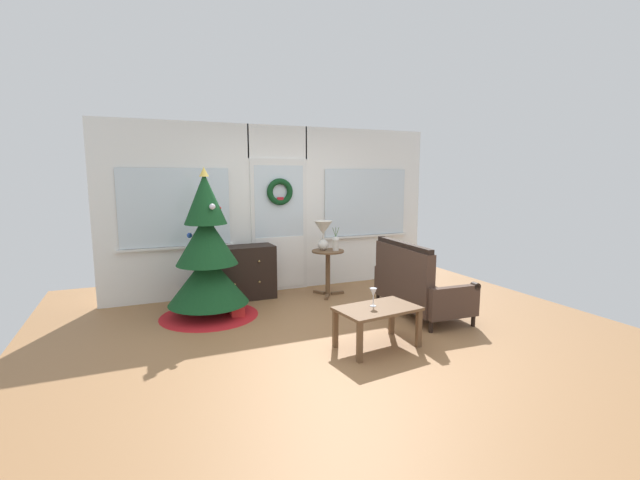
# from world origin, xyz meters

# --- Properties ---
(ground_plane) EXTENTS (6.76, 6.76, 0.00)m
(ground_plane) POSITION_xyz_m (0.00, 0.00, 0.00)
(ground_plane) COLOR #996B42
(back_wall_with_door) EXTENTS (5.20, 0.19, 2.55)m
(back_wall_with_door) POSITION_xyz_m (0.00, 2.08, 1.28)
(back_wall_with_door) COLOR white
(back_wall_with_door) RESTS_ON ground
(christmas_tree) EXTENTS (1.25, 1.25, 1.90)m
(christmas_tree) POSITION_xyz_m (-1.24, 1.17, 0.72)
(christmas_tree) COLOR #4C331E
(christmas_tree) RESTS_ON ground
(dresser_cabinet) EXTENTS (0.91, 0.46, 0.78)m
(dresser_cabinet) POSITION_xyz_m (-0.64, 1.79, 0.39)
(dresser_cabinet) COLOR black
(dresser_cabinet) RESTS_ON ground
(settee_sofa) EXTENTS (0.78, 1.44, 0.96)m
(settee_sofa) POSITION_xyz_m (1.24, 0.18, 0.38)
(settee_sofa) COLOR black
(settee_sofa) RESTS_ON ground
(side_table) EXTENTS (0.50, 0.48, 0.69)m
(side_table) POSITION_xyz_m (0.56, 1.44, 0.49)
(side_table) COLOR brown
(side_table) RESTS_ON ground
(table_lamp) EXTENTS (0.28, 0.28, 0.44)m
(table_lamp) POSITION_xyz_m (0.50, 1.48, 0.98)
(table_lamp) COLOR silver
(table_lamp) RESTS_ON side_table
(flower_vase) EXTENTS (0.11, 0.10, 0.35)m
(flower_vase) POSITION_xyz_m (0.66, 1.38, 0.81)
(flower_vase) COLOR beige
(flower_vase) RESTS_ON side_table
(coffee_table) EXTENTS (0.90, 0.62, 0.43)m
(coffee_table) POSITION_xyz_m (0.22, -0.57, 0.37)
(coffee_table) COLOR brown
(coffee_table) RESTS_ON ground
(wine_glass) EXTENTS (0.08, 0.08, 0.20)m
(wine_glass) POSITION_xyz_m (0.20, -0.52, 0.57)
(wine_glass) COLOR silver
(wine_glass) RESTS_ON coffee_table
(gift_box) EXTENTS (0.17, 0.15, 0.17)m
(gift_box) POSITION_xyz_m (-0.93, 0.94, 0.09)
(gift_box) COLOR red
(gift_box) RESTS_ON ground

